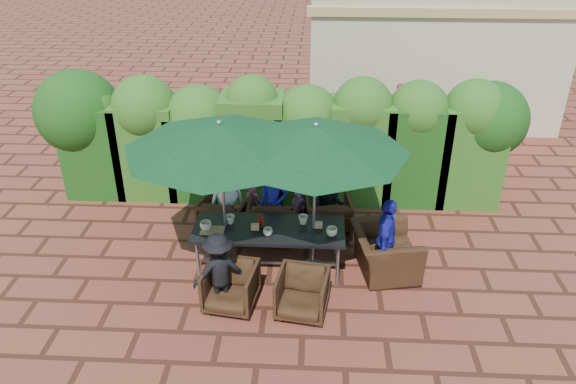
{
  "coord_description": "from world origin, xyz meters",
  "views": [
    {
      "loc": [
        0.67,
        -7.35,
        5.26
      ],
      "look_at": [
        0.25,
        0.4,
        1.08
      ],
      "focal_mm": 35.0,
      "sensor_mm": 36.0,
      "label": 1
    }
  ],
  "objects_px": {
    "umbrella_right": "(316,139)",
    "chair_far_right": "(328,214)",
    "chair_end_right": "(385,245)",
    "umbrella_left": "(220,136)",
    "chair_far_mid": "(273,215)",
    "chair_near_left": "(231,285)",
    "dining_table": "(269,232)",
    "chair_far_left": "(226,214)",
    "chair_near_right": "(302,292)"
  },
  "relations": [
    {
      "from": "dining_table",
      "to": "umbrella_right",
      "type": "height_order",
      "value": "umbrella_right"
    },
    {
      "from": "chair_far_mid",
      "to": "chair_far_right",
      "type": "distance_m",
      "value": 0.93
    },
    {
      "from": "chair_far_left",
      "to": "chair_far_right",
      "type": "bearing_deg",
      "value": -161.74
    },
    {
      "from": "dining_table",
      "to": "chair_far_left",
      "type": "bearing_deg",
      "value": 130.29
    },
    {
      "from": "chair_near_right",
      "to": "chair_near_left",
      "type": "bearing_deg",
      "value": -176.18
    },
    {
      "from": "chair_far_left",
      "to": "chair_end_right",
      "type": "height_order",
      "value": "chair_end_right"
    },
    {
      "from": "dining_table",
      "to": "chair_end_right",
      "type": "bearing_deg",
      "value": 1.66
    },
    {
      "from": "chair_far_right",
      "to": "chair_near_right",
      "type": "bearing_deg",
      "value": 73.34
    },
    {
      "from": "chair_far_left",
      "to": "chair_near_left",
      "type": "relative_size",
      "value": 1.11
    },
    {
      "from": "umbrella_left",
      "to": "chair_far_right",
      "type": "height_order",
      "value": "umbrella_left"
    },
    {
      "from": "dining_table",
      "to": "chair_far_right",
      "type": "distance_m",
      "value": 1.43
    },
    {
      "from": "dining_table",
      "to": "umbrella_left",
      "type": "xyz_separation_m",
      "value": [
        -0.67,
        0.04,
        1.54
      ]
    },
    {
      "from": "chair_far_left",
      "to": "umbrella_left",
      "type": "bearing_deg",
      "value": 113.75
    },
    {
      "from": "chair_far_right",
      "to": "dining_table",
      "type": "bearing_deg",
      "value": 42.9
    },
    {
      "from": "dining_table",
      "to": "chair_far_mid",
      "type": "distance_m",
      "value": 0.96
    },
    {
      "from": "dining_table",
      "to": "chair_end_right",
      "type": "xyz_separation_m",
      "value": [
        1.79,
        0.05,
        -0.21
      ]
    },
    {
      "from": "umbrella_left",
      "to": "chair_far_mid",
      "type": "xyz_separation_m",
      "value": [
        0.66,
        0.89,
        -1.79
      ]
    },
    {
      "from": "chair_near_left",
      "to": "chair_near_right",
      "type": "bearing_deg",
      "value": 3.69
    },
    {
      "from": "chair_far_left",
      "to": "chair_near_right",
      "type": "xyz_separation_m",
      "value": [
        1.36,
        -1.97,
        -0.04
      ]
    },
    {
      "from": "chair_far_mid",
      "to": "chair_far_right",
      "type": "relative_size",
      "value": 1.07
    },
    {
      "from": "umbrella_right",
      "to": "chair_near_right",
      "type": "xyz_separation_m",
      "value": [
        -0.13,
        -1.04,
        -1.86
      ]
    },
    {
      "from": "dining_table",
      "to": "umbrella_left",
      "type": "bearing_deg",
      "value": 176.29
    },
    {
      "from": "umbrella_right",
      "to": "chair_near_right",
      "type": "bearing_deg",
      "value": -97.37
    },
    {
      "from": "chair_near_right",
      "to": "chair_far_mid",
      "type": "bearing_deg",
      "value": 114.86
    },
    {
      "from": "umbrella_right",
      "to": "chair_far_right",
      "type": "xyz_separation_m",
      "value": [
        0.23,
        1.03,
        -1.82
      ]
    },
    {
      "from": "chair_far_right",
      "to": "chair_far_mid",
      "type": "bearing_deg",
      "value": 1.88
    },
    {
      "from": "umbrella_left",
      "to": "chair_near_right",
      "type": "height_order",
      "value": "umbrella_left"
    },
    {
      "from": "umbrella_right",
      "to": "chair_near_left",
      "type": "xyz_separation_m",
      "value": [
        -1.15,
        -0.95,
        -1.85
      ]
    },
    {
      "from": "umbrella_left",
      "to": "chair_near_right",
      "type": "distance_m",
      "value": 2.46
    },
    {
      "from": "umbrella_right",
      "to": "chair_end_right",
      "type": "relative_size",
      "value": 2.49
    },
    {
      "from": "dining_table",
      "to": "chair_near_left",
      "type": "relative_size",
      "value": 3.18
    },
    {
      "from": "umbrella_right",
      "to": "dining_table",
      "type": "bearing_deg",
      "value": -177.09
    },
    {
      "from": "umbrella_right",
      "to": "chair_far_right",
      "type": "height_order",
      "value": "umbrella_right"
    },
    {
      "from": "umbrella_left",
      "to": "chair_far_left",
      "type": "xyz_separation_m",
      "value": [
        -0.14,
        0.92,
        -1.81
      ]
    },
    {
      "from": "chair_far_left",
      "to": "chair_end_right",
      "type": "distance_m",
      "value": 2.76
    },
    {
      "from": "umbrella_right",
      "to": "chair_far_mid",
      "type": "height_order",
      "value": "umbrella_right"
    },
    {
      "from": "umbrella_right",
      "to": "chair_near_right",
      "type": "distance_m",
      "value": 2.14
    },
    {
      "from": "umbrella_left",
      "to": "chair_end_right",
      "type": "distance_m",
      "value": 3.02
    },
    {
      "from": "umbrella_right",
      "to": "chair_far_mid",
      "type": "relative_size",
      "value": 3.19
    },
    {
      "from": "chair_far_right",
      "to": "umbrella_right",
      "type": "bearing_deg",
      "value": 70.65
    },
    {
      "from": "chair_far_mid",
      "to": "chair_end_right",
      "type": "height_order",
      "value": "chair_end_right"
    },
    {
      "from": "chair_far_mid",
      "to": "chair_near_right",
      "type": "bearing_deg",
      "value": 106.3
    },
    {
      "from": "chair_far_right",
      "to": "chair_end_right",
      "type": "bearing_deg",
      "value": 124.2
    },
    {
      "from": "umbrella_right",
      "to": "chair_far_left",
      "type": "distance_m",
      "value": 2.53
    },
    {
      "from": "chair_end_right",
      "to": "umbrella_left",
      "type": "bearing_deg",
      "value": 79.93
    },
    {
      "from": "chair_far_mid",
      "to": "chair_near_left",
      "type": "relative_size",
      "value": 1.16
    },
    {
      "from": "dining_table",
      "to": "umbrella_right",
      "type": "bearing_deg",
      "value": 2.91
    },
    {
      "from": "chair_far_mid",
      "to": "chair_near_left",
      "type": "bearing_deg",
      "value": 76.36
    },
    {
      "from": "umbrella_left",
      "to": "umbrella_right",
      "type": "bearing_deg",
      "value": -0.39
    },
    {
      "from": "dining_table",
      "to": "chair_far_right",
      "type": "bearing_deg",
      "value": 49.49
    }
  ]
}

